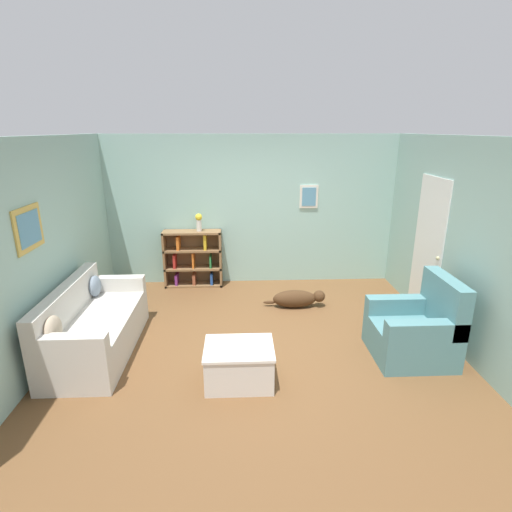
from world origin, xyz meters
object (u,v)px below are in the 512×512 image
at_px(couch, 93,328).
at_px(recliner_chair, 417,330).
at_px(dog, 297,299).
at_px(vase, 199,221).
at_px(bookshelf, 193,259).
at_px(coffee_table, 239,363).

xyz_separation_m(couch, recliner_chair, (3.96, -0.28, 0.03)).
xyz_separation_m(dog, vase, (-1.58, 1.00, 1.03)).
relative_size(recliner_chair, dog, 1.05).
distance_m(couch, bookshelf, 2.44).
height_order(bookshelf, vase, vase).
relative_size(bookshelf, vase, 3.29).
relative_size(bookshelf, coffee_table, 1.34).
relative_size(couch, dog, 1.92).
bearing_deg(dog, coffee_table, -115.64).
bearing_deg(couch, coffee_table, -21.76).
relative_size(coffee_table, vase, 2.46).
bearing_deg(coffee_table, recliner_chair, 11.59).
bearing_deg(recliner_chair, dog, 130.25).
xyz_separation_m(recliner_chair, vase, (-2.82, 2.47, 0.82)).
distance_m(coffee_table, vase, 3.13).
bearing_deg(recliner_chair, vase, 138.83).
xyz_separation_m(couch, dog, (2.72, 1.19, -0.18)).
xyz_separation_m(bookshelf, recliner_chair, (2.95, -2.49, -0.14)).
distance_m(dog, vase, 2.13).
bearing_deg(dog, bookshelf, 149.05).
bearing_deg(dog, vase, 147.62).
bearing_deg(recliner_chair, couch, 176.00).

